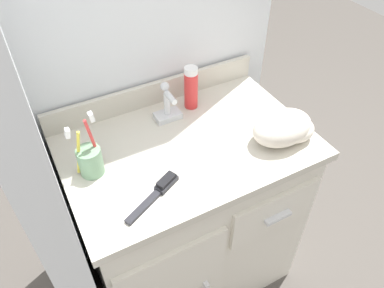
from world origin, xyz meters
The scene contains 10 objects.
ground_plane centered at (0.00, 0.00, 0.00)m, with size 6.00×6.00×0.00m, color #4C4742.
wall_back centered at (0.00, 0.31, 1.10)m, with size 0.98×0.08×2.20m, color silver.
wall_left centered at (-0.45, 0.00, 1.10)m, with size 0.08×0.60×2.20m, color silver.
vanity centered at (0.00, 0.00, 0.41)m, with size 0.80×0.54×0.79m.
backsplash centered at (0.00, 0.25, 0.83)m, with size 0.80×0.02×0.08m.
sink_faucet centered at (0.00, 0.15, 0.84)m, with size 0.09×0.09×0.14m.
toothbrush_cup centered at (-0.31, 0.03, 0.84)m, with size 0.09×0.07×0.20m.
shaving_cream_can centered at (0.10, 0.17, 0.87)m, with size 0.05×0.05×0.16m.
hairbrush centered at (-0.17, -0.14, 0.80)m, with size 0.19×0.11×0.03m.
hand_towel centered at (0.28, -0.13, 0.84)m, with size 0.21×0.14×0.10m.
Camera 1 is at (-0.41, -0.78, 1.60)m, focal length 35.00 mm.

